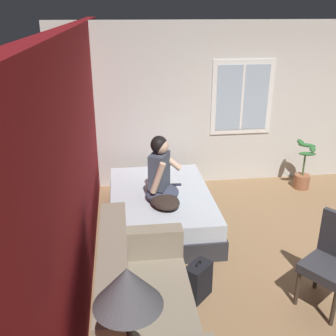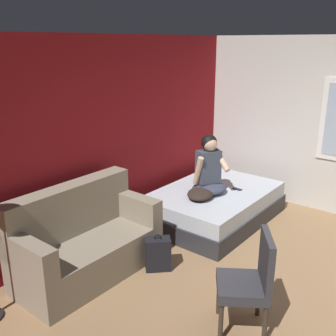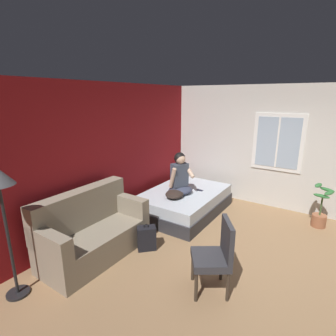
% 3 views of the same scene
% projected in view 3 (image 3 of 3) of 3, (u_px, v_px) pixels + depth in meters
% --- Properties ---
extents(ground_plane, '(40.00, 40.00, 0.00)m').
position_uv_depth(ground_plane, '(260.00, 267.00, 3.89)').
color(ground_plane, '#93704C').
extents(wall_back_accent, '(9.83, 0.16, 2.70)m').
position_uv_depth(wall_back_accent, '(114.00, 155.00, 5.08)').
color(wall_back_accent, maroon).
rests_on(wall_back_accent, ground).
extents(wall_side_with_window, '(0.19, 7.06, 2.70)m').
position_uv_depth(wall_side_with_window, '(298.00, 150.00, 5.54)').
color(wall_side_with_window, silver).
rests_on(wall_side_with_window, ground).
extents(bed, '(2.04, 1.43, 0.48)m').
position_uv_depth(bed, '(184.00, 202.00, 5.69)').
color(bed, '#2D2D33').
rests_on(bed, ground).
extents(couch, '(1.71, 0.83, 1.04)m').
position_uv_depth(couch, '(92.00, 232.00, 4.12)').
color(couch, gray).
rests_on(couch, ground).
extents(side_chair, '(0.64, 0.64, 0.98)m').
position_uv_depth(side_chair, '(216.00, 254.00, 3.31)').
color(side_chair, '#382D23').
rests_on(side_chair, ground).
extents(person_seated, '(0.66, 0.62, 0.88)m').
position_uv_depth(person_seated, '(180.00, 177.00, 5.41)').
color(person_seated, '#383D51').
rests_on(person_seated, bed).
extents(backpack, '(0.35, 0.35, 0.46)m').
position_uv_depth(backpack, '(147.00, 238.00, 4.31)').
color(backpack, black).
rests_on(backpack, ground).
extents(throw_pillow, '(0.56, 0.48, 0.14)m').
position_uv_depth(throw_pillow, '(175.00, 194.00, 5.27)').
color(throw_pillow, '#2D231E').
rests_on(throw_pillow, bed).
extents(cell_phone, '(0.08, 0.15, 0.01)m').
position_uv_depth(cell_phone, '(200.00, 190.00, 5.67)').
color(cell_phone, black).
rests_on(cell_phone, bed).
extents(potted_plant, '(0.39, 0.37, 0.85)m').
position_uv_depth(potted_plant, '(320.00, 212.00, 5.03)').
color(potted_plant, '#995B3D').
rests_on(potted_plant, ground).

